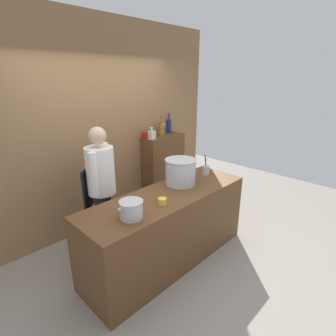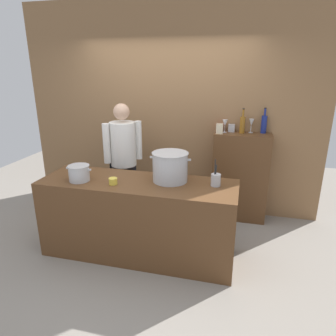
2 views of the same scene
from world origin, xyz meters
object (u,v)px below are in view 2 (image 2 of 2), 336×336
stockpot_small (79,173)px  spice_tin_red (220,127)px  chef (123,156)px  spice_tin_silver (231,128)px  butter_jar (113,181)px  spice_tin_cream (220,129)px  wine_glass_wide (251,123)px  utensil_crock (216,180)px  stockpot_large (170,167)px  wine_bottle_cobalt (264,124)px  wine_bottle_amber (242,124)px  wine_glass_short (225,123)px

stockpot_small → spice_tin_red: (1.41, 1.41, 0.31)m
chef → spice_tin_silver: size_ratio=16.18×
chef → butter_jar: chef is taller
spice_tin_red → spice_tin_cream: (0.00, -0.15, 0.01)m
wine_glass_wide → chef: bearing=-160.7°
utensil_crock → butter_jar: (-1.07, -0.23, -0.03)m
chef → stockpot_large: 0.99m
chef → stockpot_small: size_ratio=5.57×
stockpot_large → wine_bottle_cobalt: 1.59m
wine_bottle_amber → spice_tin_silver: (-0.14, 0.06, -0.07)m
chef → spice_tin_cream: 1.34m
wine_bottle_amber → spice_tin_red: bearing=168.3°
chef → stockpot_small: 0.85m
wine_bottle_cobalt → spice_tin_cream: bearing=-163.6°
spice_tin_cream → spice_tin_silver: bearing=45.2°
butter_jar → wine_glass_short: size_ratio=0.52×
utensil_crock → wine_bottle_cobalt: (0.50, 1.21, 0.41)m
wine_bottle_cobalt → butter_jar: bearing=-137.7°
stockpot_large → spice_tin_red: spice_tin_red is taller
butter_jar → spice_tin_cream: spice_tin_cream is taller
wine_bottle_cobalt → spice_tin_red: bearing=-178.5°
butter_jar → stockpot_small: bearing=178.4°
wine_bottle_amber → spice_tin_red: 0.31m
wine_bottle_cobalt → wine_bottle_amber: (-0.28, -0.08, -0.01)m
butter_jar → spice_tin_cream: size_ratio=0.71×
wine_glass_wide → spice_tin_red: (-0.41, 0.00, -0.08)m
chef → wine_glass_short: 1.44m
utensil_crock → butter_jar: 1.10m
chef → stockpot_small: bearing=37.5°
wine_bottle_cobalt → wine_bottle_amber: 0.29m
wine_glass_short → stockpot_large: bearing=-114.4°
stockpot_large → utensil_crock: 0.51m
spice_tin_red → spice_tin_cream: bearing=-88.2°
wine_bottle_amber → wine_glass_short: (-0.23, -0.01, 0.00)m
wine_bottle_amber → chef: bearing=-161.2°
butter_jar → spice_tin_cream: bearing=51.6°
wine_bottle_amber → wine_glass_wide: 0.13m
spice_tin_silver → wine_glass_wide: bearing=-0.3°
spice_tin_cream → spice_tin_silver: (0.15, 0.15, -0.01)m
stockpot_small → wine_bottle_cobalt: 2.47m
chef → wine_bottle_amber: bearing=158.8°
wine_bottle_cobalt → spice_tin_silver: 0.43m
stockpot_large → stockpot_small: bearing=-166.1°
chef → utensil_crock: 1.43m
chef → wine_glass_short: (1.29, 0.50, 0.41)m
wine_bottle_cobalt → stockpot_small: bearing=-144.3°
utensil_crock → wine_glass_short: size_ratio=1.66×
chef → wine_glass_wide: chef is taller
wine_glass_short → spice_tin_red: 0.12m
stockpot_small → butter_jar: bearing=-1.6°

